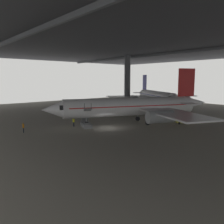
{
  "coord_description": "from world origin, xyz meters",
  "views": [
    {
      "loc": [
        31.34,
        -25.66,
        8.61
      ],
      "look_at": [
        -1.71,
        2.44,
        2.47
      ],
      "focal_mm": 37.11,
      "sensor_mm": 36.0,
      "label": 1
    }
  ],
  "objects_px": {
    "crew_worker_by_stairs": "(74,121)",
    "airplane_distant": "(155,96)",
    "airplane_main": "(134,107)",
    "crew_worker_near_nose": "(23,127)",
    "baggage_tug": "(182,121)",
    "boarding_stairs": "(86,123)"
  },
  "relations": [
    {
      "from": "crew_worker_near_nose",
      "to": "crew_worker_by_stairs",
      "type": "xyz_separation_m",
      "value": [
        0.8,
        8.89,
        -0.04
      ]
    },
    {
      "from": "crew_worker_near_nose",
      "to": "baggage_tug",
      "type": "relative_size",
      "value": 0.69
    },
    {
      "from": "crew_worker_near_nose",
      "to": "airplane_main",
      "type": "bearing_deg",
      "value": 73.12
    },
    {
      "from": "airplane_main",
      "to": "airplane_distant",
      "type": "xyz_separation_m",
      "value": [
        -17.3,
        27.95,
        -0.11
      ]
    },
    {
      "from": "airplane_main",
      "to": "airplane_distant",
      "type": "relative_size",
      "value": 1.1
    },
    {
      "from": "boarding_stairs",
      "to": "crew_worker_near_nose",
      "type": "xyz_separation_m",
      "value": [
        -2.71,
        -10.39,
        0.26
      ]
    },
    {
      "from": "crew_worker_near_nose",
      "to": "airplane_distant",
      "type": "distance_m",
      "value": 48.74
    },
    {
      "from": "airplane_distant",
      "to": "airplane_main",
      "type": "bearing_deg",
      "value": -58.25
    },
    {
      "from": "boarding_stairs",
      "to": "crew_worker_near_nose",
      "type": "relative_size",
      "value": 2.65
    },
    {
      "from": "crew_worker_by_stairs",
      "to": "crew_worker_near_nose",
      "type": "bearing_deg",
      "value": -95.11
    },
    {
      "from": "crew_worker_by_stairs",
      "to": "baggage_tug",
      "type": "xyz_separation_m",
      "value": [
        11.42,
        17.6,
        -0.41
      ]
    },
    {
      "from": "crew_worker_by_stairs",
      "to": "airplane_distant",
      "type": "bearing_deg",
      "value": 107.62
    },
    {
      "from": "crew_worker_near_nose",
      "to": "baggage_tug",
      "type": "distance_m",
      "value": 29.17
    },
    {
      "from": "crew_worker_by_stairs",
      "to": "baggage_tug",
      "type": "distance_m",
      "value": 20.98
    },
    {
      "from": "crew_worker_near_nose",
      "to": "airplane_distant",
      "type": "bearing_deg",
      "value": 103.56
    },
    {
      "from": "crew_worker_by_stairs",
      "to": "airplane_distant",
      "type": "relative_size",
      "value": 0.06
    },
    {
      "from": "boarding_stairs",
      "to": "airplane_distant",
      "type": "bearing_deg",
      "value": 110.92
    },
    {
      "from": "baggage_tug",
      "to": "airplane_main",
      "type": "bearing_deg",
      "value": -131.75
    },
    {
      "from": "crew_worker_by_stairs",
      "to": "airplane_distant",
      "type": "height_order",
      "value": "airplane_distant"
    },
    {
      "from": "airplane_main",
      "to": "crew_worker_near_nose",
      "type": "distance_m",
      "value": 20.4
    },
    {
      "from": "airplane_main",
      "to": "crew_worker_by_stairs",
      "type": "relative_size",
      "value": 19.84
    },
    {
      "from": "boarding_stairs",
      "to": "crew_worker_by_stairs",
      "type": "bearing_deg",
      "value": -141.84
    }
  ]
}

